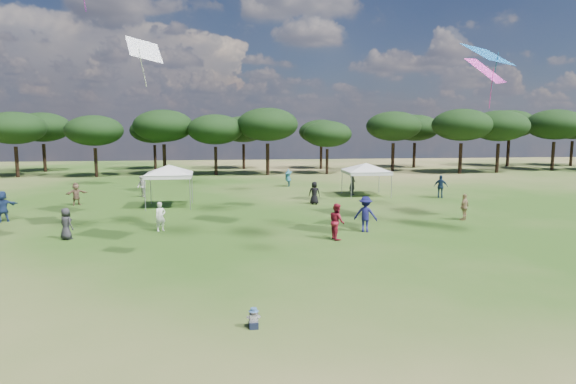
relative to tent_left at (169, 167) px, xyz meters
name	(u,v)px	position (x,y,z in m)	size (l,w,h in m)	color
ground	(286,367)	(5.21, -22.97, -2.76)	(140.00, 140.00, 0.00)	#2E5018
tree_line	(258,127)	(7.60, 24.44, 2.66)	(108.78, 17.63, 7.77)	black
tent_left	(169,167)	(0.00, 0.00, 0.00)	(6.17, 6.17, 3.19)	gray
tent_right	(366,165)	(14.82, 3.68, -0.29)	(6.73, 6.73, 2.89)	gray
toddler	(254,319)	(4.58, -20.71, -2.51)	(0.38, 0.42, 0.57)	black
festival_crowd	(244,196)	(5.00, -1.45, -1.91)	(30.47, 22.58, 1.91)	maroon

